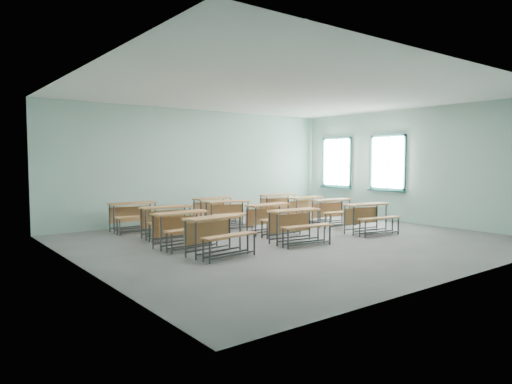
% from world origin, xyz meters
% --- Properties ---
extents(room, '(9.04, 8.04, 3.24)m').
position_xyz_m(room, '(0.08, 0.03, 1.60)').
color(room, slate).
rests_on(room, ground).
extents(desk_unit_r0c0, '(1.23, 0.90, 0.72)m').
position_xyz_m(desk_unit_r0c0, '(-2.20, -0.41, 0.48)').
color(desk_unit_r0c0, '#A96D3D').
rests_on(desk_unit_r0c0, ground).
extents(desk_unit_r0c1, '(1.23, 0.91, 0.72)m').
position_xyz_m(desk_unit_r0c1, '(-0.20, -0.40, 0.48)').
color(desk_unit_r0c1, '#A96D3D').
rests_on(desk_unit_r0c1, ground).
extents(desk_unit_r0c2, '(1.24, 0.91, 0.72)m').
position_xyz_m(desk_unit_r0c2, '(2.05, -0.48, 0.48)').
color(desk_unit_r0c2, '#A96D3D').
rests_on(desk_unit_r0c2, ground).
extents(desk_unit_r1c0, '(1.20, 0.86, 0.72)m').
position_xyz_m(desk_unit_r1c0, '(-2.34, 0.67, 0.48)').
color(desk_unit_r1c0, '#A96D3D').
rests_on(desk_unit_r1c0, ground).
extents(desk_unit_r1c1, '(1.19, 0.84, 0.72)m').
position_xyz_m(desk_unit_r1c1, '(0.12, 0.85, 0.48)').
color(desk_unit_r1c1, '#A96D3D').
rests_on(desk_unit_r1c1, ground).
extents(desk_unit_r1c2, '(1.21, 0.87, 0.72)m').
position_xyz_m(desk_unit_r1c2, '(2.32, 0.90, 0.48)').
color(desk_unit_r1c2, '#A96D3D').
rests_on(desk_unit_r1c2, ground).
extents(desk_unit_r2c0, '(1.21, 0.86, 0.72)m').
position_xyz_m(desk_unit_r2c0, '(-2.07, 1.87, 0.48)').
color(desk_unit_r2c0, '#A96D3D').
rests_on(desk_unit_r2c0, ground).
extents(desk_unit_r2c1, '(1.24, 0.91, 0.72)m').
position_xyz_m(desk_unit_r2c1, '(-0.18, 2.18, 0.48)').
color(desk_unit_r2c1, '#A96D3D').
rests_on(desk_unit_r2c1, ground).
extents(desk_unit_r2c2, '(1.22, 0.89, 0.72)m').
position_xyz_m(desk_unit_r2c2, '(2.32, 1.91, 0.48)').
color(desk_unit_r2c2, '#A96D3D').
rests_on(desk_unit_r2c2, ground).
extents(desk_unit_r3c0, '(1.16, 0.79, 0.72)m').
position_xyz_m(desk_unit_r3c0, '(-2.30, 3.23, 0.48)').
color(desk_unit_r3c0, '#A96D3D').
rests_on(desk_unit_r3c0, ground).
extents(desk_unit_r3c1, '(1.23, 0.90, 0.72)m').
position_xyz_m(desk_unit_r3c1, '(0.04, 3.22, 0.48)').
color(desk_unit_r3c1, '#A96D3D').
rests_on(desk_unit_r3c1, ground).
extents(desk_unit_r3c2, '(1.18, 0.83, 0.72)m').
position_xyz_m(desk_unit_r3c2, '(2.26, 3.06, 0.48)').
color(desk_unit_r3c2, '#A96D3D').
rests_on(desk_unit_r3c2, ground).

